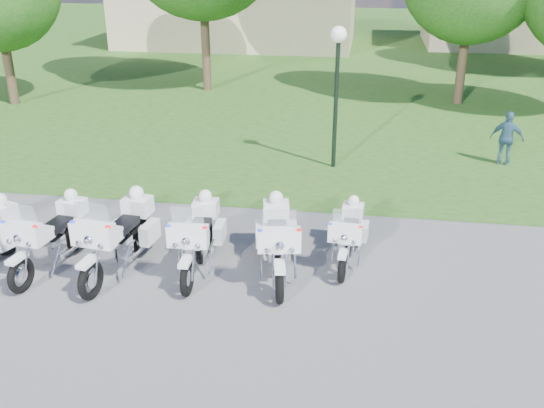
# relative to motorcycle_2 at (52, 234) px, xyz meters

# --- Properties ---
(ground) EXTENTS (100.00, 100.00, 0.00)m
(ground) POSITION_rel_motorcycle_2_xyz_m (3.88, 0.35, -0.69)
(ground) COLOR slate
(ground) RESTS_ON ground
(grass_lawn) EXTENTS (100.00, 48.00, 0.01)m
(grass_lawn) POSITION_rel_motorcycle_2_xyz_m (3.88, 27.35, -0.69)
(grass_lawn) COLOR #20591C
(grass_lawn) RESTS_ON ground
(motorcycle_2) EXTENTS (1.00, 2.45, 1.65)m
(motorcycle_2) POSITION_rel_motorcycle_2_xyz_m (0.00, 0.00, 0.00)
(motorcycle_2) COLOR black
(motorcycle_2) RESTS_ON ground
(motorcycle_3) EXTENTS (1.06, 2.63, 1.77)m
(motorcycle_3) POSITION_rel_motorcycle_2_xyz_m (1.36, 0.07, 0.05)
(motorcycle_3) COLOR black
(motorcycle_3) RESTS_ON ground
(motorcycle_4) EXTENTS (0.86, 2.45, 1.64)m
(motorcycle_4) POSITION_rel_motorcycle_2_xyz_m (2.86, 0.37, -0.00)
(motorcycle_4) COLOR black
(motorcycle_4) RESTS_ON ground
(motorcycle_5) EXTENTS (1.12, 2.51, 1.70)m
(motorcycle_5) POSITION_rel_motorcycle_2_xyz_m (4.41, 0.41, 0.02)
(motorcycle_5) COLOR black
(motorcycle_5) RESTS_ON ground
(motorcycle_6) EXTENTS (0.79, 2.10, 1.41)m
(motorcycle_6) POSITION_rel_motorcycle_2_xyz_m (5.75, 1.12, -0.10)
(motorcycle_6) COLOR black
(motorcycle_6) RESTS_ON ground
(lamp_post) EXTENTS (0.44, 0.44, 3.92)m
(lamp_post) POSITION_rel_motorcycle_2_xyz_m (5.12, 6.63, 2.29)
(lamp_post) COLOR black
(lamp_post) RESTS_ON ground
(building_west) EXTENTS (14.56, 8.32, 4.10)m
(building_west) POSITION_rel_motorcycle_2_xyz_m (-2.12, 28.35, 1.38)
(building_west) COLOR tan
(building_west) RESTS_ON ground
(building_east) EXTENTS (11.44, 7.28, 4.10)m
(building_east) POSITION_rel_motorcycle_2_xyz_m (14.88, 30.35, 1.38)
(building_east) COLOR tan
(building_east) RESTS_ON ground
(bystander_c) EXTENTS (0.99, 0.65, 1.56)m
(bystander_c) POSITION_rel_motorcycle_2_xyz_m (9.99, 7.58, 0.09)
(bystander_c) COLOR #305873
(bystander_c) RESTS_ON ground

